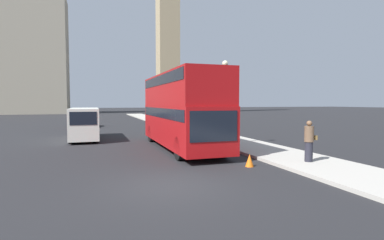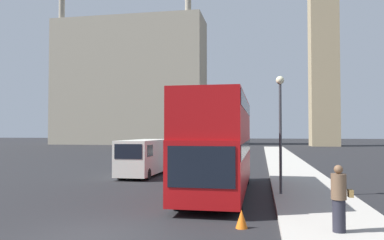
% 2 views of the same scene
% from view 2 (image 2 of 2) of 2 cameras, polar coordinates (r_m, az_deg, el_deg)
% --- Properties ---
extents(ground_plane, '(300.00, 300.00, 0.00)m').
position_cam_2_polar(ground_plane, '(10.95, -14.75, -16.89)').
color(ground_plane, black).
extents(building_block_distant, '(34.34, 10.82, 34.72)m').
position_cam_2_polar(building_block_distant, '(87.63, -9.47, 5.71)').
color(building_block_distant, '#9E937F').
rests_on(building_block_distant, ground_plane).
extents(red_double_decker_bus, '(2.58, 10.22, 4.41)m').
position_cam_2_polar(red_double_decker_bus, '(17.23, 4.06, -3.17)').
color(red_double_decker_bus, '#A80F11').
rests_on(red_double_decker_bus, ground_plane).
extents(white_van, '(1.99, 6.07, 2.33)m').
position_cam_2_polar(white_van, '(24.57, -7.35, -5.53)').
color(white_van, silver).
rests_on(white_van, ground_plane).
extents(pedestrian, '(0.56, 0.40, 1.81)m').
position_cam_2_polar(pedestrian, '(11.09, 21.50, -11.07)').
color(pedestrian, '#23232D').
rests_on(pedestrian, sidewalk_strip).
extents(street_lamp, '(0.36, 0.36, 5.17)m').
position_cam_2_polar(street_lamp, '(16.91, 13.30, 0.74)').
color(street_lamp, '#38383D').
rests_on(street_lamp, sidewalk_strip).
extents(parked_sedan, '(1.80, 4.48, 1.44)m').
position_cam_2_polar(parked_sedan, '(36.63, -1.78, -5.25)').
color(parked_sedan, maroon).
rests_on(parked_sedan, ground_plane).
extents(traffic_cone, '(0.36, 0.36, 0.55)m').
position_cam_2_polar(traffic_cone, '(11.56, 7.56, -14.72)').
color(traffic_cone, orange).
rests_on(traffic_cone, ground_plane).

